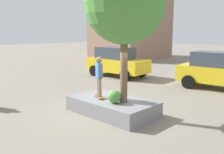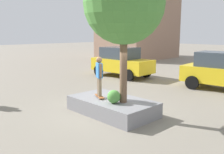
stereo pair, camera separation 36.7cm
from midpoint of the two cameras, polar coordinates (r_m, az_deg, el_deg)
ground_plane at (r=10.36m, az=0.27°, el=-8.01°), size 120.00×120.00×0.00m
planter_ledge at (r=10.14m, az=1.04°, el=-6.67°), size 3.51×1.98×0.59m
plaza_tree at (r=9.34m, az=3.94°, el=16.30°), size 2.95×2.95×5.14m
boxwood_shrub at (r=9.43m, az=1.53°, el=-4.51°), size 0.50×0.50×0.50m
skateboard at (r=10.26m, az=-1.85°, el=-4.42°), size 0.81×0.53×0.07m
skateboarder at (r=10.07m, az=-1.89°, el=0.79°), size 0.50×0.36×1.61m
taxi_cab at (r=18.48m, az=2.70°, el=3.51°), size 4.74×2.36×2.16m
sedan_parked at (r=15.48m, az=24.82°, el=1.24°), size 4.77×2.53×2.14m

